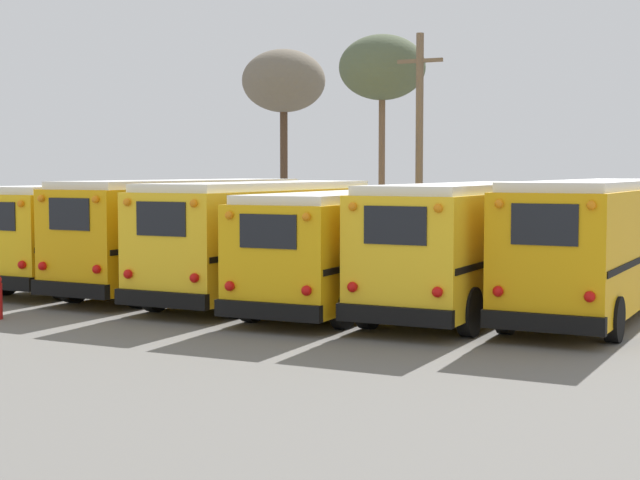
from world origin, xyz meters
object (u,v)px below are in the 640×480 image
(bare_tree_2, at_px, (382,69))
(bare_tree_0, at_px, (284,82))
(school_bus_4, at_px, (471,242))
(school_bus_0, at_px, (116,230))
(school_bus_5, at_px, (598,242))
(utility_pole, at_px, (419,144))
(school_bus_3, at_px, (365,243))
(school_bus_2, at_px, (262,235))
(school_bus_1, at_px, (186,230))

(bare_tree_2, bearing_deg, bare_tree_0, 146.47)
(school_bus_4, bearing_deg, school_bus_0, 177.14)
(school_bus_5, bearing_deg, bare_tree_0, 136.42)
(school_bus_5, xyz_separation_m, bare_tree_2, (-11.52, 13.11, 5.87))
(school_bus_5, bearing_deg, utility_pole, 129.66)
(school_bus_3, height_order, school_bus_5, school_bus_5)
(school_bus_0, bearing_deg, school_bus_4, -2.86)
(bare_tree_2, bearing_deg, school_bus_0, -102.06)
(school_bus_4, height_order, bare_tree_2, bare_tree_2)
(bare_tree_0, bearing_deg, utility_pole, -35.93)
(school_bus_2, height_order, school_bus_5, school_bus_5)
(school_bus_5, distance_m, utility_pole, 14.26)
(school_bus_2, bearing_deg, school_bus_3, 7.29)
(utility_pole, bearing_deg, school_bus_2, -88.61)
(school_bus_5, bearing_deg, school_bus_3, -170.62)
(school_bus_1, xyz_separation_m, school_bus_3, (5.76, -0.18, -0.15))
(school_bus_0, bearing_deg, bare_tree_0, 103.88)
(school_bus_1, height_order, school_bus_4, school_bus_1)
(school_bus_3, distance_m, bare_tree_0, 23.94)
(school_bus_0, height_order, utility_pole, utility_pole)
(bare_tree_2, bearing_deg, utility_pole, -42.09)
(school_bus_2, relative_size, bare_tree_0, 1.00)
(school_bus_1, bearing_deg, school_bus_4, -1.33)
(bare_tree_0, bearing_deg, school_bus_5, -43.58)
(utility_pole, bearing_deg, school_bus_1, -102.63)
(school_bus_2, bearing_deg, school_bus_5, 8.69)
(school_bus_4, relative_size, bare_tree_2, 1.11)
(school_bus_0, relative_size, school_bus_1, 1.01)
(school_bus_5, height_order, bare_tree_2, bare_tree_2)
(school_bus_4, bearing_deg, school_bus_1, 178.67)
(bare_tree_2, bearing_deg, school_bus_4, -58.48)
(school_bus_4, height_order, school_bus_5, school_bus_5)
(school_bus_1, bearing_deg, bare_tree_0, 111.57)
(school_bus_5, bearing_deg, school_bus_0, -178.42)
(school_bus_3, height_order, school_bus_4, school_bus_4)
(school_bus_1, relative_size, utility_pole, 1.15)
(school_bus_3, bearing_deg, bare_tree_2, 112.26)
(school_bus_1, relative_size, bare_tree_0, 1.06)
(school_bus_1, height_order, school_bus_2, school_bus_1)
(school_bus_2, relative_size, bare_tree_2, 1.04)
(school_bus_3, distance_m, utility_pole, 12.49)
(school_bus_2, relative_size, school_bus_4, 0.94)
(school_bus_1, height_order, school_bus_3, school_bus_1)
(school_bus_1, relative_size, school_bus_3, 0.92)
(school_bus_2, relative_size, utility_pole, 1.09)
(utility_pole, height_order, bare_tree_2, bare_tree_2)
(school_bus_5, xyz_separation_m, utility_pole, (-8.94, 10.78, 2.72))
(school_bus_2, distance_m, bare_tree_0, 22.76)
(school_bus_3, height_order, utility_pole, utility_pole)
(school_bus_0, relative_size, bare_tree_2, 1.11)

